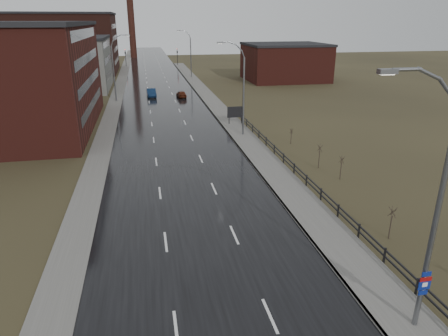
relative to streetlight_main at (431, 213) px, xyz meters
name	(u,v)px	position (x,y,z in m)	size (l,w,h in m)	color
road	(162,102)	(-8.47, 58.00, -6.03)	(14.00, 300.00, 0.06)	black
sidewalk_right	(243,137)	(0.13, 33.00, -5.97)	(3.20, 180.00, 0.18)	#595651
curb_right	(231,138)	(-1.39, 33.00, -5.97)	(0.16, 180.00, 0.18)	slate
sidewalk_left	(115,103)	(-16.67, 58.00, -6.00)	(2.40, 260.00, 0.12)	#595651
warehouse_mid	(68,63)	(-26.46, 76.00, -0.80)	(16.32, 20.40, 10.50)	slate
warehouse_far	(66,43)	(-31.47, 106.00, 1.70)	(26.52, 24.48, 15.50)	#331611
building_right	(285,62)	(21.83, 80.00, -1.80)	(18.36, 16.32, 8.50)	#471914
smokestack	(131,14)	(-14.47, 148.00, 9.44)	(2.70, 2.70, 30.70)	#331611
streetlight_main	(431,213)	(0.00, 0.00, 0.00)	(3.91, 0.29, 12.11)	slate
streetlight_right_mid	(241,89)	(0.03, 34.00, -0.22)	(3.36, 0.28, 11.35)	slate
streetlight_left	(115,68)	(-16.17, 60.00, -0.22)	(3.36, 0.28, 11.35)	slate
streetlight_right_far	(190,54)	(0.03, 88.00, -0.22)	(3.36, 0.28, 11.35)	slate
guardrail	(310,182)	(1.83, 16.32, -5.35)	(0.10, 53.05, 1.10)	black
shrub_c	(391,222)	(3.83, 7.62, -4.84)	(0.54, 0.57, 2.29)	#382D23
shrub_d	(341,167)	(5.51, 17.99, -4.88)	(0.53, 0.56, 2.23)	#382D23
shrub_e	(319,156)	(4.79, 21.14, -4.78)	(0.57, 0.60, 2.41)	#382D23
shrub_f	(291,136)	(4.97, 29.38, -5.08)	(0.44, 0.46, 1.84)	#382D23
billboard	(236,112)	(0.63, 39.52, -4.32)	(2.36, 0.17, 2.57)	black
traffic_light_left	(125,51)	(-16.47, 118.00, -1.46)	(0.58, 2.73, 5.30)	black
traffic_light_right	(177,50)	(-0.47, 118.00, -1.46)	(0.58, 2.73, 5.30)	black
car_near	(151,93)	(-10.21, 63.15, -5.30)	(1.60, 4.59, 1.51)	#0C1F3D
car_far	(181,94)	(-4.76, 61.35, -5.42)	(1.51, 3.76, 1.28)	#481A0C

